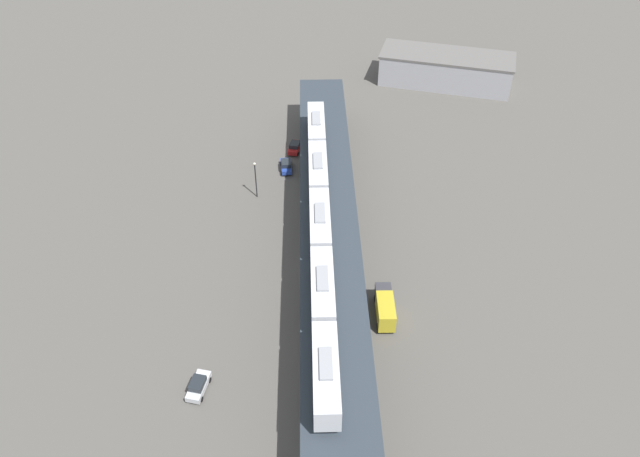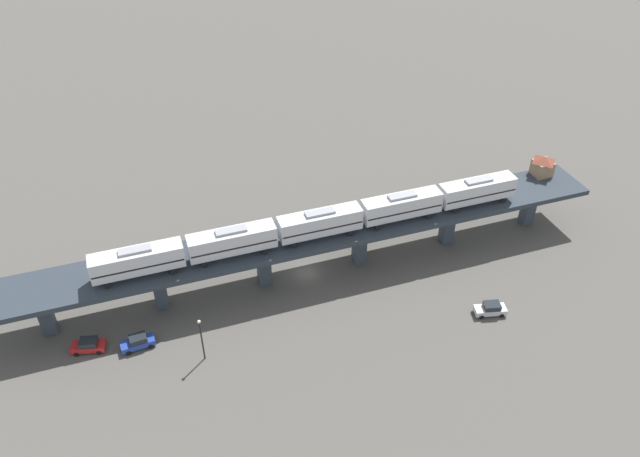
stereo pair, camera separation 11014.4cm
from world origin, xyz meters
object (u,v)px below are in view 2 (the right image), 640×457
(signal_hut, at_px, (543,165))
(street_car_silver, at_px, (491,309))
(delivery_truck, at_px, (350,224))
(subway_train, at_px, (320,223))
(street_car_red, at_px, (88,345))
(street_lamp, at_px, (201,336))
(street_car_blue, at_px, (138,342))

(signal_hut, height_order, street_car_silver, signal_hut)
(signal_hut, xyz_separation_m, delivery_truck, (-1.92, 31.83, -7.50))
(subway_train, relative_size, street_car_red, 13.82)
(street_lamp, bearing_deg, street_car_blue, 70.43)
(subway_train, relative_size, street_lamp, 8.87)
(delivery_truck, xyz_separation_m, street_lamp, (-24.31, 23.04, 2.35))
(street_car_blue, relative_size, street_car_red, 1.06)
(subway_train, distance_m, street_lamp, 22.73)
(street_car_blue, bearing_deg, delivery_truck, -56.23)
(street_car_red, relative_size, delivery_truck, 0.59)
(street_car_red, height_order, street_lamp, street_lamp)
(delivery_truck, bearing_deg, subway_train, 148.47)
(street_car_silver, height_order, street_car_red, same)
(street_car_red, bearing_deg, street_car_silver, -89.96)
(street_car_silver, xyz_separation_m, street_lamp, (-3.32, 39.40, 3.17))
(street_lamp, bearing_deg, delivery_truck, -43.46)
(street_car_silver, height_order, street_car_blue, same)
(street_car_silver, xyz_separation_m, street_car_red, (-0.03, 54.44, 0.00))
(subway_train, bearing_deg, street_lamp, 130.09)
(subway_train, height_order, street_car_silver, subway_train)
(signal_hut, distance_m, street_car_silver, 28.87)
(signal_hut, distance_m, delivery_truck, 32.76)
(subway_train, xyz_separation_m, delivery_truck, (10.17, -6.24, -8.24))
(street_car_silver, distance_m, street_car_red, 54.44)
(subway_train, height_order, street_lamp, subway_train)
(street_car_silver, relative_size, street_lamp, 0.64)
(delivery_truck, relative_size, street_lamp, 1.08)
(delivery_truck, height_order, street_lamp, street_lamp)
(signal_hut, bearing_deg, street_lamp, 115.55)
(street_car_blue, height_order, street_lamp, street_lamp)
(signal_hut, relative_size, street_car_blue, 0.81)
(signal_hut, relative_size, street_car_silver, 0.86)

